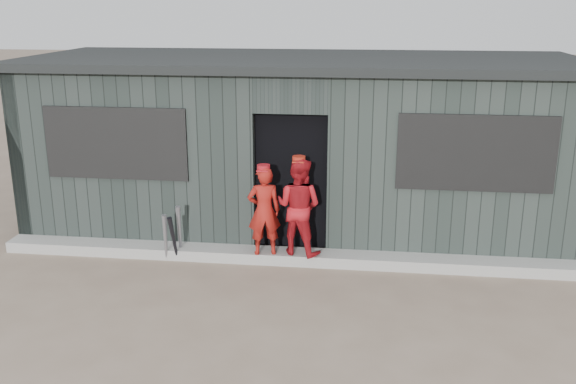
# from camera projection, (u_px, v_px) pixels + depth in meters

# --- Properties ---
(ground) EXTENTS (80.00, 80.00, 0.00)m
(ground) POSITION_uv_depth(u_px,v_px,m) (267.00, 325.00, 7.03)
(ground) COLOR #725E4E
(ground) RESTS_ON ground
(curb) EXTENTS (8.00, 0.36, 0.15)m
(curb) POSITION_uv_depth(u_px,v_px,m) (288.00, 256.00, 8.74)
(curb) COLOR gray
(curb) RESTS_ON ground
(bat_left) EXTENTS (0.12, 0.19, 0.69)m
(bat_left) POSITION_uv_depth(u_px,v_px,m) (165.00, 238.00, 8.67)
(bat_left) COLOR gray
(bat_left) RESTS_ON ground
(bat_mid) EXTENTS (0.12, 0.23, 0.79)m
(bat_mid) POSITION_uv_depth(u_px,v_px,m) (179.00, 232.00, 8.76)
(bat_mid) COLOR gray
(bat_mid) RESTS_ON ground
(bat_right) EXTENTS (0.09, 0.28, 0.69)m
(bat_right) POSITION_uv_depth(u_px,v_px,m) (174.00, 239.00, 8.62)
(bat_right) COLOR black
(bat_right) RESTS_ON ground
(player_red_left) EXTENTS (0.50, 0.40, 1.21)m
(player_red_left) POSITION_uv_depth(u_px,v_px,m) (264.00, 211.00, 8.48)
(player_red_left) COLOR maroon
(player_red_left) RESTS_ON curb
(player_red_right) EXTENTS (0.77, 0.68, 1.32)m
(player_red_right) POSITION_uv_depth(u_px,v_px,m) (299.00, 206.00, 8.50)
(player_red_right) COLOR #AB151C
(player_red_right) RESTS_ON curb
(player_grey_back) EXTENTS (0.79, 0.65, 1.38)m
(player_grey_back) POSITION_uv_depth(u_px,v_px,m) (324.00, 202.00, 9.07)
(player_grey_back) COLOR #AEAEAE
(player_grey_back) RESTS_ON ground
(dugout) EXTENTS (8.30, 3.30, 2.62)m
(dugout) POSITION_uv_depth(u_px,v_px,m) (302.00, 144.00, 10.00)
(dugout) COLOR black
(dugout) RESTS_ON ground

